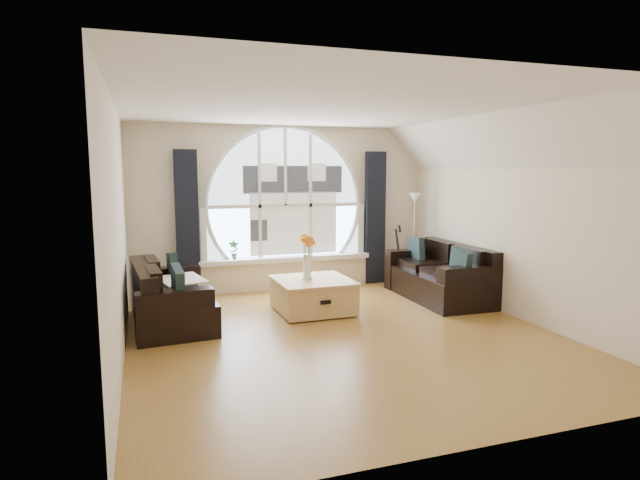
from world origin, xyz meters
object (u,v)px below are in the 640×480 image
Objects in this scene: potted_plant at (234,250)px; vase_flowers at (307,252)px; sofa_left at (171,293)px; coffee_chest at (313,294)px; floor_lamp at (414,240)px; sofa_right at (439,273)px; guitar at (396,255)px.

vase_flowers is at bearing -61.94° from potted_plant.
sofa_left is 1.92m from coffee_chest.
sofa_right is at bearing -95.05° from floor_lamp.
coffee_chest is 0.97× the size of guitar.
sofa_left is 1.67× the size of guitar.
vase_flowers is 2.46m from floor_lamp.
coffee_chest is at bearing -60.47° from potted_plant.
coffee_chest is at bearing -176.27° from sofa_right.
coffee_chest is at bearing -153.78° from floor_lamp.
potted_plant is at bearing 118.34° from coffee_chest.
sofa_left is 1.10× the size of floor_lamp.
vase_flowers is 2.25m from guitar.
vase_flowers reaches higher than sofa_right.
guitar reaches higher than sofa_left.
sofa_right is 1.83× the size of coffee_chest.
floor_lamp reaches higher than sofa_left.
guitar is (1.86, 1.14, 0.28)m from coffee_chest.
potted_plant is at bearing 118.06° from vase_flowers.
guitar is at bearing 29.66° from vase_flowers.
sofa_left is 3.94m from guitar.
floor_lamp is (2.17, 1.07, 0.55)m from coffee_chest.
vase_flowers reaches higher than guitar.
vase_flowers is at bearing -155.37° from floor_lamp.
floor_lamp reaches higher than potted_plant.
coffee_chest is 2.20m from guitar.
floor_lamp is (4.08, 1.03, 0.40)m from sofa_left.
sofa_left is at bearing -165.80° from floor_lamp.
vase_flowers is 0.44× the size of floor_lamp.
sofa_right is at bearing 1.58° from coffee_chest.
sofa_left reaches higher than coffee_chest.
floor_lamp reaches higher than coffee_chest.
guitar is at bearing 30.34° from coffee_chest.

